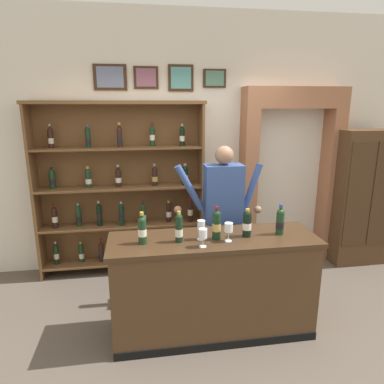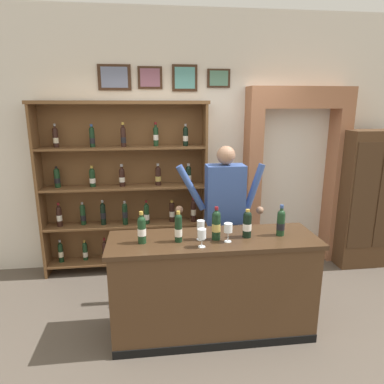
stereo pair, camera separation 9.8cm
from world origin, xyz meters
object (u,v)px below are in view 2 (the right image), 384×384
object	(u,v)px
tasting_counter	(213,286)
side_cabinet	(367,199)
tasting_bottle_bianco	(281,222)
tasting_bottle_super_tuscan	(178,228)
wine_glass_right	(201,226)
tasting_bottle_chianti	(142,229)
wine_shelf	(125,185)
tasting_bottle_vin_santo	(216,224)
shopkeeper	(225,208)
tasting_bottle_rosso	(247,224)
wine_glass_left	(202,235)
wine_glass_spare	(228,228)

from	to	relation	value
tasting_counter	side_cabinet	bearing A→B (deg)	27.95
tasting_bottle_bianco	side_cabinet	bearing A→B (deg)	36.15
tasting_bottle_super_tuscan	wine_glass_right	xyz separation A→B (m)	(0.20, 0.02, -0.01)
side_cabinet	tasting_counter	bearing A→B (deg)	-152.05
side_cabinet	tasting_bottle_chianti	bearing A→B (deg)	-156.92
tasting_bottle_bianco	wine_shelf	bearing A→B (deg)	135.74
wine_shelf	tasting_bottle_chianti	size ratio (longest dim) A/B	7.59
tasting_counter	tasting_bottle_vin_santo	size ratio (longest dim) A/B	6.28
side_cabinet	shopkeeper	bearing A→B (deg)	-162.72
tasting_bottle_rosso	shopkeeper	bearing A→B (deg)	97.77
shopkeeper	wine_shelf	bearing A→B (deg)	141.37
side_cabinet	tasting_bottle_rosso	world-z (taller)	side_cabinet
wine_shelf	wine_glass_left	bearing A→B (deg)	-65.77
tasting_bottle_rosso	wine_glass_spare	distance (m)	0.21
side_cabinet	wine_shelf	bearing A→B (deg)	175.85
shopkeeper	tasting_counter	bearing A→B (deg)	-111.28
side_cabinet	tasting_bottle_bianco	xyz separation A→B (m)	(-1.67, -1.22, 0.18)
tasting_bottle_vin_santo	side_cabinet	bearing A→B (deg)	28.72
wine_shelf	tasting_counter	bearing A→B (deg)	-58.97
shopkeeper	tasting_bottle_rosso	size ratio (longest dim) A/B	6.54
tasting_counter	shopkeeper	bearing A→B (deg)	68.72
shopkeeper	wine_glass_left	bearing A→B (deg)	-115.40
shopkeeper	tasting_bottle_super_tuscan	xyz separation A→B (m)	(-0.54, -0.61, 0.03)
wine_shelf	tasting_bottle_bianco	bearing A→B (deg)	-44.26
tasting_bottle_rosso	wine_shelf	bearing A→B (deg)	128.82
tasting_bottle_vin_santo	wine_glass_spare	world-z (taller)	tasting_bottle_vin_santo
tasting_bottle_vin_santo	wine_glass_right	xyz separation A→B (m)	(-0.14, 0.01, -0.02)
tasting_bottle_chianti	shopkeeper	bearing A→B (deg)	35.12
tasting_bottle_chianti	wine_glass_spare	size ratio (longest dim) A/B	1.68
shopkeeper	tasting_bottle_super_tuscan	world-z (taller)	shopkeeper
tasting_bottle_vin_santo	tasting_bottle_rosso	size ratio (longest dim) A/B	1.15
wine_glass_left	wine_glass_spare	size ratio (longest dim) A/B	0.95
wine_glass_left	tasting_bottle_super_tuscan	bearing A→B (deg)	142.26
tasting_counter	tasting_bottle_bianco	size ratio (longest dim) A/B	6.55
tasting_counter	wine_glass_right	size ratio (longest dim) A/B	10.68
tasting_counter	tasting_bottle_super_tuscan	world-z (taller)	tasting_bottle_super_tuscan
wine_glass_right	side_cabinet	bearing A→B (deg)	27.12
wine_glass_left	wine_glass_spare	world-z (taller)	wine_glass_spare
tasting_bottle_vin_santo	tasting_bottle_bianco	distance (m)	0.60
tasting_bottle_super_tuscan	tasting_bottle_bianco	bearing A→B (deg)	2.20
tasting_bottle_chianti	side_cabinet	bearing A→B (deg)	23.08
wine_shelf	shopkeeper	xyz separation A→B (m)	(1.09, -0.87, -0.07)
tasting_counter	wine_shelf	bearing A→B (deg)	121.03
side_cabinet	tasting_bottle_chianti	size ratio (longest dim) A/B	6.34
tasting_counter	shopkeeper	xyz separation A→B (m)	(0.22, 0.57, 0.58)
wine_shelf	wine_glass_spare	distance (m)	1.83
side_cabinet	wine_glass_right	bearing A→B (deg)	-152.88
tasting_bottle_bianco	tasting_bottle_vin_santo	bearing A→B (deg)	-177.57
tasting_counter	tasting_bottle_super_tuscan	distance (m)	0.69
wine_glass_right	wine_glass_left	size ratio (longest dim) A/B	1.10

